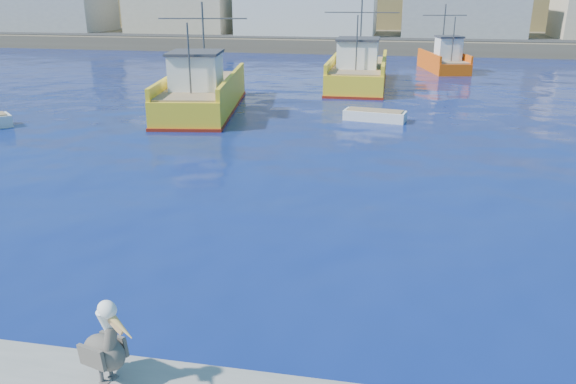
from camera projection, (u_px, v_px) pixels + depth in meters
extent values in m
plane|color=#071655|center=(285.00, 310.00, 13.49)|extent=(260.00, 260.00, 0.00)
cube|color=brown|center=(383.00, 39.00, 79.75)|extent=(160.00, 30.00, 1.60)
cube|color=#2D2D2D|center=(380.00, 38.00, 69.30)|extent=(150.00, 5.00, 0.10)
cube|color=gray|center=(53.00, 10.00, 82.34)|extent=(16.00, 10.00, 6.00)
cube|color=tan|center=(181.00, 7.00, 78.63)|extent=(14.00, 9.00, 7.00)
cube|color=silver|center=(308.00, 13.00, 75.70)|extent=(18.00, 11.00, 5.50)
cube|color=gray|center=(462.00, 10.00, 71.99)|extent=(15.00, 10.00, 6.50)
cube|color=yellow|center=(203.00, 97.00, 35.90)|extent=(5.84, 12.56, 1.57)
cube|color=yellow|center=(232.00, 80.00, 35.45)|extent=(2.06, 11.74, 0.70)
cube|color=yellow|center=(173.00, 79.00, 35.58)|extent=(2.06, 11.74, 0.70)
cube|color=maroon|center=(204.00, 109.00, 36.15)|extent=(5.95, 12.81, 0.25)
cube|color=#8C7251|center=(202.00, 84.00, 35.62)|extent=(5.44, 12.03, 0.10)
cube|color=white|center=(196.00, 71.00, 33.56)|extent=(3.25, 3.42, 2.00)
cube|color=#333338|center=(195.00, 53.00, 33.18)|extent=(3.50, 3.81, 0.15)
cylinder|color=#4C4C4C|center=(204.00, 43.00, 35.92)|extent=(0.14, 0.14, 5.00)
cylinder|color=#4C4C4C|center=(189.00, 60.00, 31.55)|extent=(0.11, 0.11, 4.00)
cylinder|color=#4C4C4C|center=(203.00, 18.00, 35.41)|extent=(5.58, 0.94, 0.08)
cube|color=yellow|center=(358.00, 76.00, 45.03)|extent=(4.38, 12.31, 1.59)
cube|color=yellow|center=(384.00, 62.00, 44.31)|extent=(0.39, 12.02, 0.70)
cube|color=yellow|center=(334.00, 61.00, 44.97)|extent=(0.39, 12.02, 0.70)
cube|color=maroon|center=(358.00, 85.00, 45.28)|extent=(4.46, 12.56, 0.25)
cube|color=#8C7251|center=(359.00, 65.00, 44.74)|extent=(4.03, 11.81, 0.10)
cube|color=white|center=(358.00, 54.00, 42.68)|extent=(3.00, 3.10, 2.00)
cube|color=#333338|center=(358.00, 39.00, 42.31)|extent=(3.22, 3.47, 0.15)
cylinder|color=#4C4C4C|center=(361.00, 32.00, 45.05)|extent=(0.12, 0.12, 5.00)
cylinder|color=#4C4C4C|center=(357.00, 44.00, 40.68)|extent=(0.10, 0.10, 4.00)
cylinder|color=#4C4C4C|center=(362.00, 12.00, 44.54)|extent=(5.93, 0.15, 0.08)
cube|color=#EA520A|center=(443.00, 65.00, 53.64)|extent=(4.65, 8.43, 1.04)
cube|color=#EA520A|center=(458.00, 56.00, 53.39)|extent=(1.87, 7.66, 0.70)
cube|color=#EA520A|center=(429.00, 56.00, 53.31)|extent=(1.87, 7.66, 0.70)
cube|color=#8C7251|center=(443.00, 59.00, 53.45)|extent=(4.34, 8.06, 0.10)
cube|color=white|center=(448.00, 49.00, 51.97)|extent=(2.47, 2.40, 2.00)
cube|color=#333338|center=(449.00, 37.00, 51.60)|extent=(2.67, 2.66, 0.15)
cylinder|color=#4C4C4C|center=(443.00, 32.00, 53.37)|extent=(0.14, 0.14, 5.00)
cylinder|color=#4C4C4C|center=(453.00, 40.00, 50.54)|extent=(0.12, 0.12, 4.00)
cylinder|color=#4C4C4C|center=(445.00, 15.00, 52.86)|extent=(4.10, 0.99, 0.08)
cube|color=silver|center=(375.00, 117.00, 33.06)|extent=(3.74, 1.84, 0.72)
cube|color=#8C7251|center=(375.00, 110.00, 32.93)|extent=(3.34, 1.52, 0.07)
cylinder|color=#595451|center=(101.00, 374.00, 10.19)|extent=(0.10, 0.10, 0.32)
cube|color=#595451|center=(104.00, 383.00, 10.21)|extent=(0.20, 0.19, 0.02)
cylinder|color=#595451|center=(111.00, 368.00, 10.35)|extent=(0.10, 0.10, 0.32)
cube|color=#595451|center=(113.00, 377.00, 10.37)|extent=(0.20, 0.19, 0.02)
ellipsoid|color=#38332D|center=(104.00, 352.00, 10.11)|extent=(1.09, 0.89, 0.65)
cube|color=#38332D|center=(92.00, 357.00, 9.92)|extent=(0.69, 0.36, 0.47)
cube|color=#38332D|center=(114.00, 344.00, 10.31)|extent=(0.69, 0.36, 0.47)
cube|color=#38332D|center=(90.00, 348.00, 10.36)|extent=(0.30, 0.26, 0.14)
cylinder|color=#38332D|center=(110.00, 340.00, 9.87)|extent=(0.34, 0.40, 0.51)
cylinder|color=white|center=(106.00, 320.00, 9.78)|extent=(0.32, 0.39, 0.48)
ellipsoid|color=white|center=(107.00, 309.00, 9.66)|extent=(0.47, 0.42, 0.32)
cone|color=gold|center=(120.00, 325.00, 9.57)|extent=(0.66, 0.41, 0.45)
cube|color=tan|center=(115.00, 325.00, 9.65)|extent=(0.38, 0.21, 0.28)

